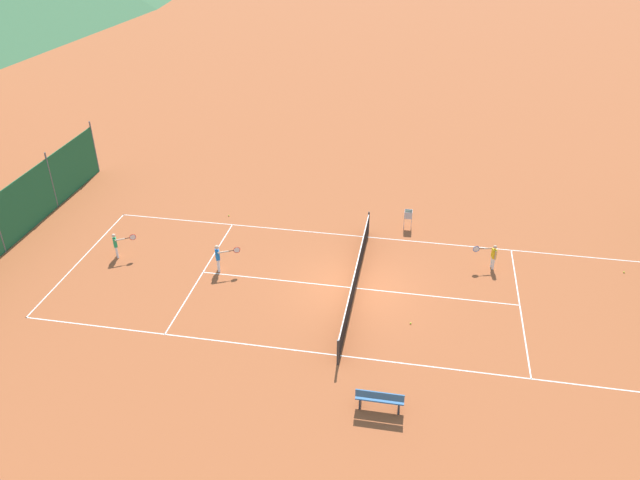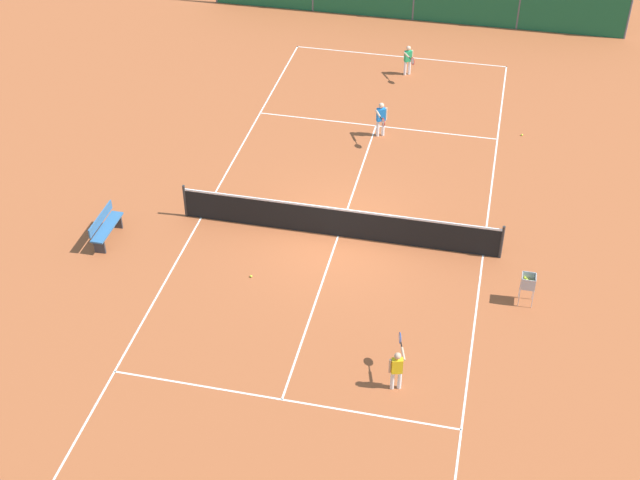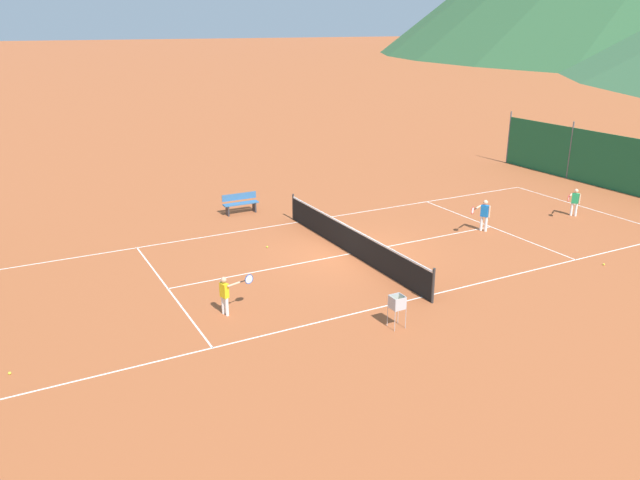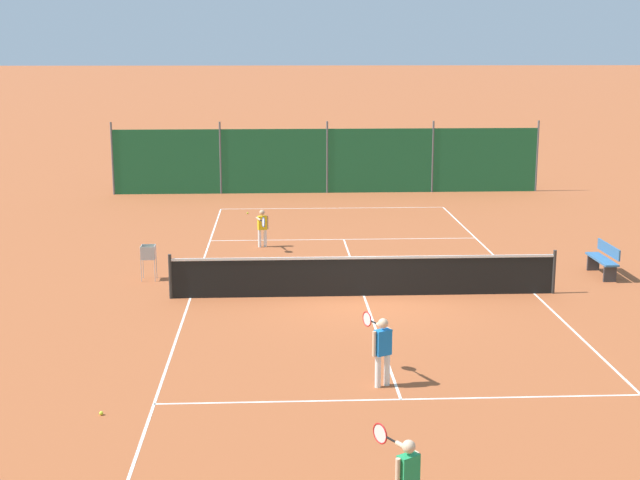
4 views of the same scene
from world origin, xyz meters
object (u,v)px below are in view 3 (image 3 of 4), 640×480
at_px(player_far_service, 484,213).
at_px(tennis_net, 351,240).
at_px(tennis_ball_far_corner, 604,264).
at_px(courtside_bench, 240,203).
at_px(player_near_baseline, 575,200).
at_px(tennis_ball_near_corner, 267,247).
at_px(tennis_ball_by_net_left, 10,373).
at_px(ball_hopper, 397,304).
at_px(player_near_service, 226,292).

bearing_deg(player_far_service, tennis_net, -92.56).
distance_m(tennis_ball_far_corner, courtside_bench, 14.03).
xyz_separation_m(player_near_baseline, tennis_ball_near_corner, (-2.42, -12.71, -0.64)).
height_order(tennis_net, courtside_bench, tennis_net).
bearing_deg(tennis_net, courtside_bench, -165.95).
relative_size(player_far_service, courtside_bench, 0.82).
distance_m(player_far_service, tennis_ball_by_net_left, 16.86).
bearing_deg(tennis_ball_near_corner, player_far_service, 74.94).
bearing_deg(player_near_baseline, courtside_bench, -119.75).
bearing_deg(ball_hopper, player_near_service, -127.64).
height_order(tennis_net, player_far_service, player_far_service).
xyz_separation_m(player_near_baseline, tennis_ball_far_corner, (4.38, -3.58, -0.64)).
height_order(tennis_net, ball_hopper, tennis_net).
relative_size(player_near_service, tennis_ball_by_net_left, 16.90).
distance_m(player_near_service, tennis_ball_by_net_left, 5.52).
bearing_deg(courtside_bench, tennis_net, 14.05).
height_order(player_far_service, player_near_service, player_far_service).
height_order(player_far_service, courtside_bench, player_far_service).
xyz_separation_m(tennis_ball_far_corner, courtside_bench, (-11.23, -8.40, 0.42)).
relative_size(tennis_net, tennis_ball_near_corner, 139.09).
bearing_deg(player_far_service, ball_hopper, -56.08).
xyz_separation_m(tennis_net, tennis_ball_by_net_left, (3.09, -10.87, -0.47)).
relative_size(player_near_baseline, ball_hopper, 1.29).
bearing_deg(tennis_net, player_near_service, -65.40).
height_order(player_near_baseline, tennis_ball_far_corner, player_near_baseline).
bearing_deg(tennis_ball_far_corner, player_near_service, -101.12).
distance_m(player_near_baseline, courtside_bench, 13.80).
height_order(tennis_ball_far_corner, tennis_ball_by_net_left, same).
relative_size(tennis_net, courtside_bench, 6.12).
bearing_deg(tennis_ball_far_corner, player_far_service, -166.93).
distance_m(player_far_service, courtside_bench, 9.86).
bearing_deg(player_near_service, tennis_ball_by_net_left, -83.57).
bearing_deg(tennis_ball_far_corner, courtside_bench, -143.20).
xyz_separation_m(player_far_service, tennis_ball_by_net_left, (2.84, -16.61, -0.68)).
relative_size(player_near_baseline, tennis_ball_by_net_left, 17.40).
distance_m(tennis_ball_near_corner, courtside_bench, 4.51).
distance_m(player_near_service, ball_hopper, 4.62).
bearing_deg(courtside_bench, tennis_ball_far_corner, 36.80).
distance_m(player_near_baseline, tennis_ball_near_corner, 12.96).
bearing_deg(player_far_service, player_near_baseline, 86.96).
bearing_deg(courtside_bench, player_near_baseline, 60.25).
distance_m(player_near_baseline, ball_hopper, 13.07).
height_order(player_near_service, courtside_bench, player_near_service).
bearing_deg(tennis_ball_far_corner, tennis_net, -125.64).
xyz_separation_m(tennis_net, tennis_ball_far_corner, (4.88, 6.81, -0.47)).
bearing_deg(ball_hopper, player_far_service, 123.92).
bearing_deg(player_near_baseline, player_far_service, -93.04).
bearing_deg(tennis_ball_near_corner, tennis_ball_far_corner, 53.34).
xyz_separation_m(player_near_baseline, courtside_bench, (-6.85, -11.98, -0.22)).
distance_m(tennis_ball_far_corner, tennis_ball_near_corner, 11.38).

